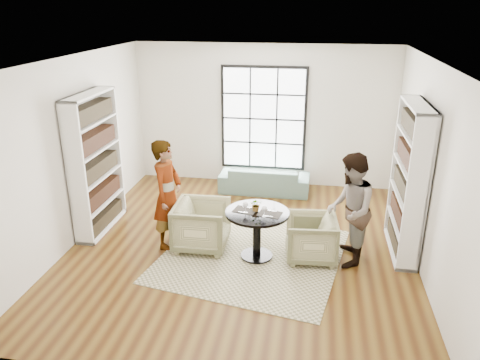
% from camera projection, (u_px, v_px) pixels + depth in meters
% --- Properties ---
extents(ground, '(6.00, 6.00, 0.00)m').
position_uv_depth(ground, '(241.00, 246.00, 7.72)').
color(ground, brown).
extents(room_shell, '(6.00, 6.01, 6.00)m').
position_uv_depth(room_shell, '(246.00, 164.00, 7.77)').
color(room_shell, silver).
rests_on(room_shell, ground).
extents(rug, '(3.14, 3.14, 0.01)m').
position_uv_depth(rug, '(252.00, 255.00, 7.43)').
color(rug, '#C1B591').
rests_on(rug, ground).
extents(pedestal_table, '(0.98, 0.98, 0.78)m').
position_uv_depth(pedestal_table, '(257.00, 224.00, 7.19)').
color(pedestal_table, black).
rests_on(pedestal_table, ground).
extents(sofa, '(1.88, 0.76, 0.55)m').
position_uv_depth(sofa, '(264.00, 179.00, 9.86)').
color(sofa, slate).
rests_on(sofa, ground).
extents(armchair_left, '(0.88, 0.86, 0.78)m').
position_uv_depth(armchair_left, '(202.00, 225.00, 7.56)').
color(armchair_left, '#C5AF8C').
rests_on(armchair_left, ground).
extents(armchair_right, '(0.84, 0.82, 0.70)m').
position_uv_depth(armchair_right, '(311.00, 238.00, 7.23)').
color(armchair_right, tan).
rests_on(armchair_right, ground).
extents(person_left, '(0.52, 0.71, 1.80)m').
position_uv_depth(person_left, '(167.00, 194.00, 7.46)').
color(person_left, gray).
rests_on(person_left, ground).
extents(person_right, '(0.68, 0.86, 1.74)m').
position_uv_depth(person_right, '(350.00, 210.00, 6.96)').
color(person_right, gray).
rests_on(person_right, ground).
extents(placemat_left, '(0.39, 0.33, 0.01)m').
position_uv_depth(placemat_left, '(245.00, 210.00, 7.17)').
color(placemat_left, black).
rests_on(placemat_left, pedestal_table).
extents(placemat_right, '(0.39, 0.33, 0.01)m').
position_uv_depth(placemat_right, '(270.00, 214.00, 7.04)').
color(placemat_right, black).
rests_on(placemat_right, pedestal_table).
extents(cutlery_left, '(0.18, 0.24, 0.01)m').
position_uv_depth(cutlery_left, '(245.00, 210.00, 7.16)').
color(cutlery_left, silver).
rests_on(cutlery_left, placemat_left).
extents(cutlery_right, '(0.18, 0.24, 0.01)m').
position_uv_depth(cutlery_right, '(270.00, 213.00, 7.04)').
color(cutlery_right, silver).
rests_on(cutlery_right, placemat_right).
extents(wine_glass_left, '(0.08, 0.08, 0.18)m').
position_uv_depth(wine_glass_left, '(245.00, 205.00, 7.04)').
color(wine_glass_left, silver).
rests_on(wine_glass_left, pedestal_table).
extents(wine_glass_right, '(0.08, 0.08, 0.18)m').
position_uv_depth(wine_glass_right, '(264.00, 209.00, 6.91)').
color(wine_glass_right, silver).
rests_on(wine_glass_right, pedestal_table).
extents(flower_centerpiece, '(0.21, 0.19, 0.20)m').
position_uv_depth(flower_centerpiece, '(256.00, 205.00, 7.11)').
color(flower_centerpiece, gray).
rests_on(flower_centerpiece, pedestal_table).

